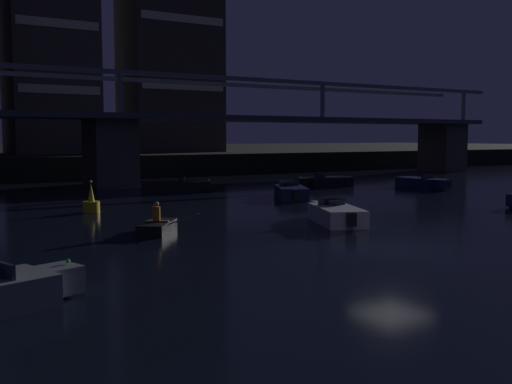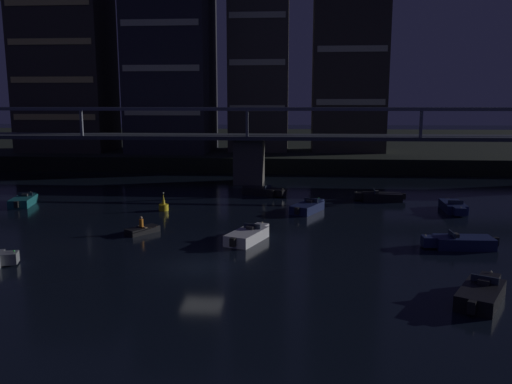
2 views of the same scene
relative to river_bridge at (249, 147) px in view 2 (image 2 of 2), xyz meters
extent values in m
plane|color=black|center=(0.00, -33.54, -4.45)|extent=(400.00, 400.00, 0.00)
cube|color=black|center=(0.00, 48.01, -3.35)|extent=(240.00, 80.00, 2.20)
cube|color=#4C4944|center=(0.00, 0.01, -1.67)|extent=(3.60, 4.40, 5.55)
cube|color=#3D424C|center=(0.00, 0.01, 1.33)|extent=(86.50, 6.40, 0.45)
cube|color=slate|center=(0.00, -2.89, 4.75)|extent=(86.50, 0.36, 0.36)
cube|color=slate|center=(0.00, 2.91, 4.75)|extent=(86.50, 0.36, 0.36)
cube|color=slate|center=(-20.13, -2.89, 3.15)|extent=(0.30, 0.30, 3.20)
cube|color=slate|center=(0.00, -2.89, 3.15)|extent=(0.30, 0.30, 3.20)
cube|color=slate|center=(20.13, -2.89, 3.15)|extent=(0.30, 0.30, 3.20)
cube|color=#38332D|center=(-31.07, 17.87, 11.70)|extent=(13.98, 9.81, 27.90)
cube|color=#F2D172|center=(-31.07, 12.91, 3.33)|extent=(12.86, 0.10, 0.90)
cube|color=#F2D172|center=(-31.07, 12.91, 8.91)|extent=(12.86, 0.10, 0.90)
cube|color=#F2D172|center=(-31.07, 12.91, 14.49)|extent=(12.86, 0.10, 0.90)
cube|color=#F2D172|center=(-31.07, 12.91, 20.07)|extent=(12.86, 0.10, 0.90)
cube|color=#282833|center=(-13.89, 18.43, 13.62)|extent=(12.33, 13.97, 31.75)
cube|color=beige|center=(-13.89, 11.39, 4.10)|extent=(11.35, 0.10, 0.90)
cube|color=beige|center=(-13.89, 11.39, 10.45)|extent=(11.35, 0.10, 0.90)
cube|color=beige|center=(-13.89, 11.39, 16.80)|extent=(11.35, 0.10, 0.90)
cube|color=#423D38|center=(-0.20, 20.77, 15.00)|extent=(9.28, 9.06, 34.49)
cube|color=beige|center=(-0.20, 16.19, 4.65)|extent=(8.54, 0.10, 0.90)
cube|color=beige|center=(-0.20, 16.19, 11.55)|extent=(8.54, 0.10, 0.90)
cube|color=beige|center=(-0.20, 16.19, 18.45)|extent=(8.54, 0.10, 0.90)
cube|color=#38332D|center=(14.03, 20.13, 17.32)|extent=(11.26, 8.37, 39.13)
cube|color=beige|center=(14.03, 15.90, 5.58)|extent=(10.36, 0.10, 0.90)
cube|color=beige|center=(14.03, 15.90, 13.40)|extent=(10.36, 0.10, 0.90)
cube|color=#19234C|center=(17.46, -28.02, -4.05)|extent=(3.94, 1.87, 0.80)
cube|color=#19234C|center=(15.06, -28.06, -4.00)|extent=(0.92, 1.01, 0.70)
cube|color=#283342|center=(16.61, -28.03, -3.47)|extent=(0.12, 1.35, 0.36)
cube|color=#262628|center=(16.86, -28.03, -3.53)|extent=(0.41, 0.57, 0.24)
cube|color=black|center=(19.62, -27.98, -3.95)|extent=(0.37, 0.37, 0.60)
sphere|color=beige|center=(14.81, -28.07, -3.57)|extent=(0.12, 0.12, 0.12)
cube|color=black|center=(2.06, -8.43, -4.05)|extent=(4.30, 3.39, 0.80)
cube|color=black|center=(4.20, -9.53, -4.00)|extent=(1.25, 1.29, 0.70)
cube|color=#283342|center=(2.82, -8.82, -3.47)|extent=(0.71, 1.25, 0.36)
cube|color=#262628|center=(2.59, -8.71, -3.53)|extent=(0.61, 0.68, 0.24)
cube|color=black|center=(0.15, -7.44, -3.95)|extent=(0.48, 0.48, 0.60)
sphere|color=beige|center=(4.42, -9.65, -3.57)|extent=(0.12, 0.12, 0.12)
cube|color=black|center=(15.12, -38.05, -4.05)|extent=(3.50, 4.29, 0.80)
cube|color=black|center=(16.31, -35.96, -4.00)|extent=(1.31, 1.27, 0.70)
cube|color=#283342|center=(15.54, -37.31, -3.47)|extent=(1.22, 0.75, 0.36)
cube|color=#262628|center=(15.42, -37.53, -3.53)|extent=(0.68, 0.62, 0.24)
cube|color=black|center=(14.05, -39.92, -3.95)|extent=(0.49, 0.49, 0.60)
sphere|color=beige|center=(16.43, -35.74, -3.57)|extent=(0.12, 0.12, 0.12)
cube|color=black|center=(14.72, -10.80, -4.05)|extent=(4.01, 2.02, 0.80)
cube|color=black|center=(12.32, -10.66, -4.00)|extent=(0.96, 1.04, 0.70)
cube|color=#283342|center=(13.87, -10.75, -3.47)|extent=(0.18, 1.35, 0.36)
cube|color=#262628|center=(14.12, -10.76, -3.53)|extent=(0.43, 0.58, 0.24)
cube|color=black|center=(16.87, -10.92, -3.95)|extent=(0.38, 0.38, 0.60)
sphere|color=beige|center=(12.07, -10.64, -3.57)|extent=(0.12, 0.12, 0.12)
cube|color=gray|center=(-12.02, -33.96, -4.00)|extent=(1.16, 1.22, 0.70)
sphere|color=#33D84C|center=(-11.78, -33.88, -3.57)|extent=(0.12, 0.12, 0.12)
cube|color=#196066|center=(-20.96, -15.91, -4.05)|extent=(2.61, 4.21, 0.80)
cube|color=#196066|center=(-21.49, -13.56, -4.00)|extent=(1.16, 1.09, 0.70)
cube|color=#283342|center=(-21.15, -15.08, -3.47)|extent=(1.34, 0.39, 0.36)
cube|color=#262628|center=(-21.09, -15.32, -3.53)|extent=(0.63, 0.51, 0.24)
cube|color=black|center=(-20.49, -18.01, -3.95)|extent=(0.43, 0.43, 0.60)
sphere|color=beige|center=(-21.54, -13.32, -3.57)|extent=(0.12, 0.12, 0.12)
cube|color=silver|center=(2.24, -27.51, -4.05)|extent=(3.10, 4.30, 0.80)
cube|color=silver|center=(3.11, -25.27, -4.00)|extent=(1.25, 1.20, 0.70)
cube|color=#283342|center=(2.55, -26.72, -3.47)|extent=(1.29, 0.58, 0.36)
cube|color=#262628|center=(2.45, -26.95, -3.53)|extent=(0.67, 0.58, 0.24)
cube|color=black|center=(1.45, -29.52, -3.95)|extent=(0.47, 0.47, 0.60)
sphere|color=beige|center=(3.20, -25.04, -3.57)|extent=(0.12, 0.12, 0.12)
cube|color=#19234C|center=(20.47, -15.38, -4.05)|extent=(2.00, 4.00, 0.80)
cube|color=#19234C|center=(20.35, -17.78, -4.00)|extent=(1.04, 0.95, 0.70)
cube|color=#283342|center=(20.43, -16.23, -3.47)|extent=(1.35, 0.17, 0.36)
cube|color=#262628|center=(20.44, -15.98, -3.53)|extent=(0.58, 0.43, 0.24)
cube|color=black|center=(20.58, -13.23, -3.95)|extent=(0.38, 0.38, 0.60)
sphere|color=beige|center=(20.33, -18.03, -3.57)|extent=(0.12, 0.12, 0.12)
cube|color=#19234C|center=(6.86, -16.94, -4.05)|extent=(3.34, 4.30, 0.80)
cube|color=#19234C|center=(7.92, -14.78, -4.00)|extent=(1.29, 1.24, 0.70)
cube|color=#283342|center=(7.23, -16.18, -3.47)|extent=(1.26, 0.68, 0.36)
cube|color=#262628|center=(7.12, -16.40, -3.53)|extent=(0.68, 0.61, 0.24)
cube|color=black|center=(5.91, -18.88, -3.95)|extent=(0.48, 0.48, 0.60)
sphere|color=#33D84C|center=(8.03, -14.56, -3.57)|extent=(0.12, 0.12, 0.12)
cylinder|color=yellow|center=(-6.54, -17.34, -4.15)|extent=(0.90, 0.90, 0.60)
cone|color=yellow|center=(-6.54, -17.34, -3.35)|extent=(0.36, 0.36, 1.00)
sphere|color=#F2EAB2|center=(-6.54, -17.34, -2.77)|extent=(0.16, 0.16, 0.16)
cube|color=black|center=(-6.06, -25.69, -4.21)|extent=(2.45, 2.74, 0.48)
cube|color=#7F6647|center=(-6.06, -25.69, -3.94)|extent=(0.91, 0.76, 0.06)
cylinder|color=orange|center=(-6.12, -25.77, -3.61)|extent=(0.32, 0.32, 0.60)
sphere|color=tan|center=(-6.12, -25.77, -3.20)|extent=(0.22, 0.22, 0.22)
cylinder|color=olive|center=(-5.22, -26.33, -3.87)|extent=(1.24, 0.96, 0.59)
camera|label=1|loc=(-15.47, -49.49, -0.34)|focal=41.90mm
camera|label=2|loc=(5.60, -63.41, 5.59)|focal=35.88mm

